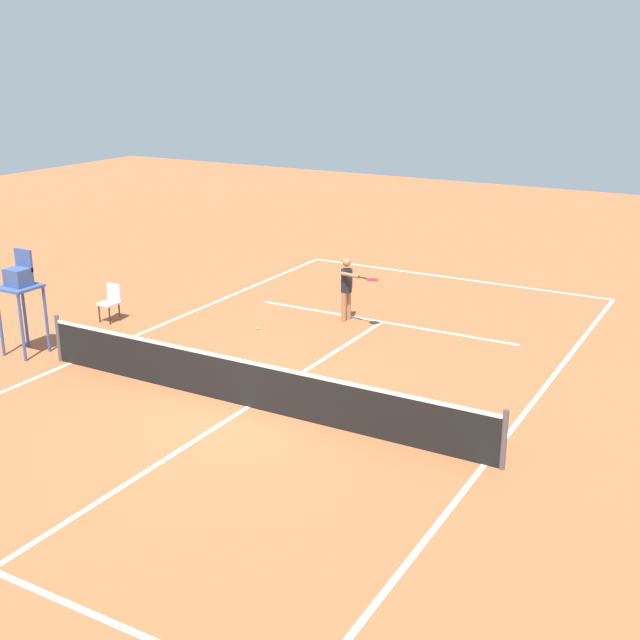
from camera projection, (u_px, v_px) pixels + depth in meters
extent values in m
plane|color=#AD5933|center=(248.00, 407.00, 15.86)|extent=(60.00, 60.00, 0.00)
cube|color=white|center=(452.00, 278.00, 24.97)|extent=(9.53, 0.10, 0.01)
cube|color=white|center=(484.00, 464.00, 13.62)|extent=(0.10, 22.04, 0.01)
cube|color=white|center=(71.00, 363.00, 18.09)|extent=(0.10, 22.04, 0.01)
cube|color=white|center=(382.00, 322.00, 20.87)|extent=(7.15, 0.10, 0.01)
cube|color=white|center=(248.00, 407.00, 15.86)|extent=(0.10, 12.12, 0.01)
cylinder|color=#4C4C51|center=(504.00, 440.00, 13.32)|extent=(0.10, 0.10, 1.07)
cylinder|color=#4C4C51|center=(59.00, 338.00, 18.06)|extent=(0.10, 0.10, 1.07)
cube|color=black|center=(248.00, 385.00, 15.72)|extent=(10.13, 0.03, 0.91)
cube|color=white|center=(247.00, 362.00, 15.57)|extent=(10.13, 0.04, 0.06)
cylinder|color=#9E704C|center=(349.00, 305.00, 20.93)|extent=(0.12, 0.12, 0.76)
cylinder|color=#9E704C|center=(344.00, 307.00, 20.78)|extent=(0.12, 0.12, 0.76)
cylinder|color=black|center=(346.00, 281.00, 20.64)|extent=(0.28, 0.28, 0.60)
sphere|color=#9E704C|center=(347.00, 263.00, 20.50)|extent=(0.22, 0.22, 0.22)
cylinder|color=#9E704C|center=(351.00, 278.00, 20.77)|extent=(0.09, 0.09, 0.53)
cylinder|color=#9E704C|center=(350.00, 275.00, 20.27)|extent=(0.54, 0.19, 0.09)
cylinder|color=black|center=(363.00, 278.00, 20.03)|extent=(0.26, 0.09, 0.04)
ellipsoid|color=red|center=(372.00, 280.00, 19.85)|extent=(0.37, 0.34, 0.04)
sphere|color=#CCE033|center=(257.00, 328.00, 20.27)|extent=(0.07, 0.07, 0.07)
cylinder|color=#38518C|center=(22.00, 328.00, 17.98)|extent=(0.07, 0.07, 1.55)
cylinder|color=#38518C|center=(0.00, 323.00, 18.31)|extent=(0.07, 0.07, 1.55)
cylinder|color=#38518C|center=(46.00, 319.00, 18.56)|extent=(0.07, 0.07, 1.55)
cylinder|color=#38518C|center=(25.00, 315.00, 18.89)|extent=(0.07, 0.07, 1.55)
cube|color=#38518C|center=(19.00, 287.00, 18.18)|extent=(0.80, 0.80, 0.06)
cube|color=#38518C|center=(18.00, 277.00, 18.11)|extent=(0.50, 0.44, 0.40)
cube|color=#38518C|center=(24.00, 260.00, 18.17)|extent=(0.50, 0.06, 0.50)
cylinder|color=#262626|center=(110.00, 316.00, 20.61)|extent=(0.04, 0.04, 0.45)
cylinder|color=#262626|center=(99.00, 314.00, 20.77)|extent=(0.04, 0.04, 0.45)
cylinder|color=#262626|center=(119.00, 312.00, 20.90)|extent=(0.04, 0.04, 0.45)
cylinder|color=#262626|center=(109.00, 310.00, 21.06)|extent=(0.04, 0.04, 0.45)
cube|color=silver|center=(109.00, 303.00, 20.76)|extent=(0.44, 0.44, 0.06)
cube|color=silver|center=(114.00, 292.00, 20.86)|extent=(0.44, 0.04, 0.44)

